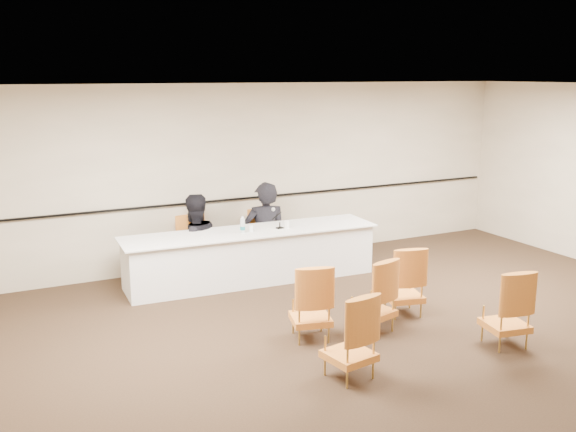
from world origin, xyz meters
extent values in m
plane|color=black|center=(0.00, 0.00, 0.00)|extent=(10.00, 10.00, 0.00)
plane|color=white|center=(0.00, 0.00, 3.00)|extent=(10.00, 10.00, 0.00)
cube|color=#B0A38A|center=(0.00, 4.00, 1.50)|extent=(10.00, 0.04, 3.00)
cube|color=black|center=(0.00, 3.96, 1.10)|extent=(9.80, 0.04, 0.03)
imported|color=black|center=(-0.02, 3.51, 0.45)|extent=(0.81, 0.63, 1.97)
imported|color=black|center=(-1.22, 3.57, 0.44)|extent=(0.92, 0.75, 1.76)
cube|color=white|center=(-0.07, 2.87, 0.80)|extent=(0.33, 0.26, 0.00)
cylinder|color=white|center=(-0.52, 2.90, 0.84)|extent=(0.07, 0.07, 0.10)
cylinder|color=white|center=(0.05, 2.84, 0.86)|extent=(0.09, 0.09, 0.12)
camera|label=1|loc=(-4.25, -5.83, 3.15)|focal=40.00mm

